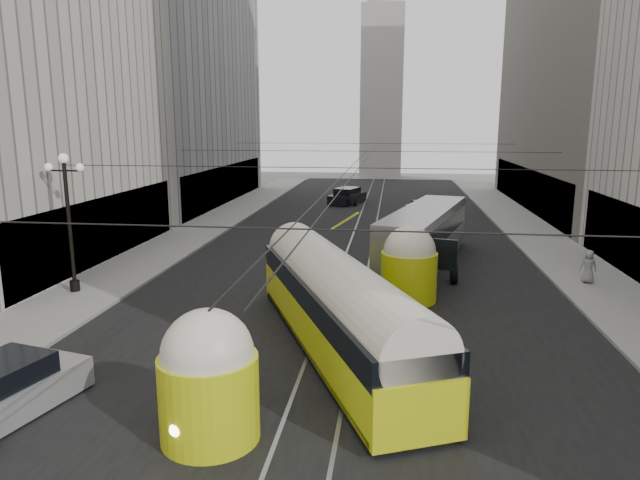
# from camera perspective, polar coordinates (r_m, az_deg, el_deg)

# --- Properties ---
(road) EXTENTS (20.00, 85.00, 0.02)m
(road) POSITION_cam_1_polar(r_m,az_deg,el_deg) (39.24, 4.26, 0.09)
(road) COLOR black
(road) RESTS_ON ground
(sidewalk_left) EXTENTS (4.00, 72.00, 0.15)m
(sidewalk_left) POSITION_cam_1_polar(r_m,az_deg,el_deg) (44.85, -10.97, 1.47)
(sidewalk_left) COLOR gray
(sidewalk_left) RESTS_ON ground
(sidewalk_right) EXTENTS (4.00, 72.00, 0.15)m
(sidewalk_right) POSITION_cam_1_polar(r_m,az_deg,el_deg) (43.76, 20.42, 0.69)
(sidewalk_right) COLOR gray
(sidewalk_right) RESTS_ON ground
(rail_left) EXTENTS (0.12, 85.00, 0.04)m
(rail_left) POSITION_cam_1_polar(r_m,az_deg,el_deg) (39.28, 3.17, 0.12)
(rail_left) COLOR gray
(rail_left) RESTS_ON ground
(rail_right) EXTENTS (0.12, 85.00, 0.04)m
(rail_right) POSITION_cam_1_polar(r_m,az_deg,el_deg) (39.21, 5.36, 0.07)
(rail_right) COLOR gray
(rail_right) RESTS_ON ground
(building_left_far) EXTENTS (12.60, 28.60, 28.60)m
(building_left_far) POSITION_cam_1_polar(r_m,az_deg,el_deg) (58.56, -15.51, 17.61)
(building_left_far) COLOR #999999
(building_left_far) RESTS_ON ground
(building_right_far) EXTENTS (12.60, 32.60, 32.60)m
(building_right_far) POSITION_cam_1_polar(r_m,az_deg,el_deg) (57.43, 27.09, 18.93)
(building_right_far) COLOR #514C47
(building_right_far) RESTS_ON ground
(distant_tower) EXTENTS (6.00, 6.00, 31.36)m
(distant_tower) POSITION_cam_1_polar(r_m,az_deg,el_deg) (86.20, 6.25, 16.36)
(distant_tower) COLOR #B2AFA8
(distant_tower) RESTS_ON ground
(lamppost_left_mid) EXTENTS (1.86, 0.44, 6.37)m
(lamppost_left_mid) POSITION_cam_1_polar(r_m,az_deg,el_deg) (28.31, -23.85, 2.31)
(lamppost_left_mid) COLOR black
(lamppost_left_mid) RESTS_ON sidewalk_left
(catenary) EXTENTS (25.00, 72.00, 0.23)m
(catenary) POSITION_cam_1_polar(r_m,az_deg,el_deg) (37.48, 4.50, 8.62)
(catenary) COLOR black
(catenary) RESTS_ON ground
(streetcar) EXTENTS (7.72, 14.70, 3.46)m
(streetcar) POSITION_cam_1_polar(r_m,az_deg,el_deg) (19.87, 1.73, -6.43)
(streetcar) COLOR #C9D512
(streetcar) RESTS_ON ground
(city_bus) EXTENTS (5.71, 12.73, 3.13)m
(city_bus) POSITION_cam_1_polar(r_m,az_deg,el_deg) (32.71, 10.40, 0.65)
(city_bus) COLOR #999A9E
(city_bus) RESTS_ON ground
(sedan_white_far) EXTENTS (3.12, 4.38, 1.28)m
(sedan_white_far) POSITION_cam_1_polar(r_m,az_deg,el_deg) (49.37, 10.41, 3.01)
(sedan_white_far) COLOR silver
(sedan_white_far) RESTS_ON ground
(sedan_dark_far) EXTENTS (3.58, 5.35, 1.56)m
(sedan_dark_far) POSITION_cam_1_polar(r_m,az_deg,el_deg) (56.33, 2.74, 4.38)
(sedan_dark_far) COLOR black
(sedan_dark_far) RESTS_ON ground
(pedestrian_sidewalk_right) EXTENTS (0.81, 0.50, 1.64)m
(pedestrian_sidewalk_right) POSITION_cam_1_polar(r_m,az_deg,el_deg) (30.79, 25.26, -2.40)
(pedestrian_sidewalk_right) COLOR gray
(pedestrian_sidewalk_right) RESTS_ON sidewalk_right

